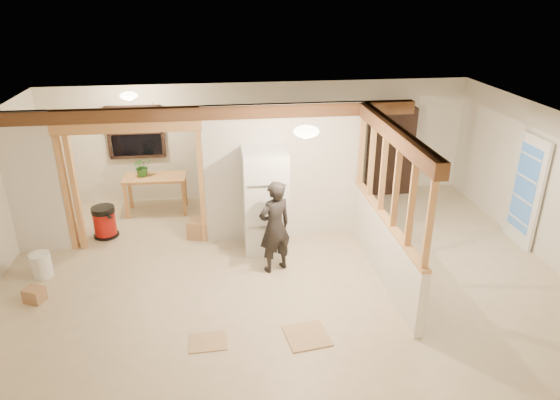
{
  "coord_description": "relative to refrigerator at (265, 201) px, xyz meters",
  "views": [
    {
      "loc": [
        -0.91,
        -7.1,
        4.35
      ],
      "look_at": [
        0.05,
        0.4,
        1.07
      ],
      "focal_mm": 32.0,
      "sensor_mm": 36.0,
      "label": 1
    }
  ],
  "objects": [
    {
      "name": "floor",
      "position": [
        0.16,
        -0.78,
        -0.91
      ],
      "size": [
        9.0,
        6.5,
        0.01
      ],
      "primitive_type": "cube",
      "color": "beige",
      "rests_on": "ground"
    },
    {
      "name": "ceiling",
      "position": [
        0.16,
        -0.78,
        1.59
      ],
      "size": [
        9.0,
        6.5,
        0.01
      ],
      "primitive_type": "cube",
      "color": "white"
    },
    {
      "name": "wall_back",
      "position": [
        0.16,
        2.47,
        0.34
      ],
      "size": [
        9.0,
        0.01,
        2.5
      ],
      "primitive_type": "cube",
      "color": "silver",
      "rests_on": "floor"
    },
    {
      "name": "wall_front",
      "position": [
        0.16,
        -4.03,
        0.34
      ],
      "size": [
        9.0,
        0.01,
        2.5
      ],
      "primitive_type": "cube",
      "color": "silver",
      "rests_on": "floor"
    },
    {
      "name": "wall_right",
      "position": [
        4.66,
        -0.78,
        0.34
      ],
      "size": [
        0.01,
        6.5,
        2.5
      ],
      "primitive_type": "cube",
      "color": "silver",
      "rests_on": "floor"
    },
    {
      "name": "partition_left_stub",
      "position": [
        -3.89,
        0.42,
        0.34
      ],
      "size": [
        0.9,
        0.12,
        2.5
      ],
      "primitive_type": "cube",
      "color": "silver",
      "rests_on": "floor"
    },
    {
      "name": "partition_center",
      "position": [
        0.36,
        0.42,
        0.34
      ],
      "size": [
        2.8,
        0.12,
        2.5
      ],
      "primitive_type": "cube",
      "color": "silver",
      "rests_on": "floor"
    },
    {
      "name": "doorway_frame",
      "position": [
        -2.24,
        0.42,
        0.19
      ],
      "size": [
        2.46,
        0.14,
        2.2
      ],
      "primitive_type": "cube",
      "color": "tan",
      "rests_on": "floor"
    },
    {
      "name": "header_beam_back",
      "position": [
        -0.84,
        0.42,
        1.47
      ],
      "size": [
        7.0,
        0.18,
        0.22
      ],
      "primitive_type": "cube",
      "color": "brown",
      "rests_on": "ceiling"
    },
    {
      "name": "header_beam_right",
      "position": [
        1.76,
        -1.18,
        1.47
      ],
      "size": [
        0.18,
        3.3,
        0.22
      ],
      "primitive_type": "cube",
      "color": "brown",
      "rests_on": "ceiling"
    },
    {
      "name": "pony_wall",
      "position": [
        1.76,
        -1.18,
        -0.41
      ],
      "size": [
        0.12,
        3.2,
        1.0
      ],
      "primitive_type": "cube",
      "color": "silver",
      "rests_on": "floor"
    },
    {
      "name": "stud_partition",
      "position": [
        1.76,
        -1.18,
        0.75
      ],
      "size": [
        0.14,
        3.2,
        1.32
      ],
      "primitive_type": "cube",
      "color": "tan",
      "rests_on": "pony_wall"
    },
    {
      "name": "window_back",
      "position": [
        -2.44,
        2.39,
        0.64
      ],
      "size": [
        1.12,
        0.1,
        1.1
      ],
      "primitive_type": "cube",
      "color": "black",
      "rests_on": "wall_back"
    },
    {
      "name": "french_door",
      "position": [
        4.58,
        -0.38,
        0.09
      ],
      "size": [
        0.12,
        0.86,
        2.0
      ],
      "primitive_type": "cube",
      "color": "white",
      "rests_on": "floor"
    },
    {
      "name": "ceiling_dome_main",
      "position": [
        0.46,
        -1.28,
        1.57
      ],
      "size": [
        0.36,
        0.36,
        0.16
      ],
      "primitive_type": "ellipsoid",
      "color": "#FFEABF",
      "rests_on": "ceiling"
    },
    {
      "name": "ceiling_dome_util",
      "position": [
        -2.34,
        1.52,
        1.57
      ],
      "size": [
        0.32,
        0.32,
        0.14
      ],
      "primitive_type": "ellipsoid",
      "color": "#FFEABF",
      "rests_on": "ceiling"
    },
    {
      "name": "hanging_bulb",
      "position": [
        -1.84,
        0.82,
        1.27
      ],
      "size": [
        0.07,
        0.07,
        0.07
      ],
      "primitive_type": "ellipsoid",
      "color": "#FFD88C",
      "rests_on": "ceiling"
    },
    {
      "name": "refrigerator",
      "position": [
        0.0,
        0.0,
        0.0
      ],
      "size": [
        0.75,
        0.73,
        1.81
      ],
      "primitive_type": "cube",
      "color": "silver",
      "rests_on": "floor"
    },
    {
      "name": "woman",
      "position": [
        0.08,
        -0.77,
        -0.13
      ],
      "size": [
        0.67,
        0.58,
        1.56
      ],
      "primitive_type": "imported",
      "rotation": [
        0.0,
        0.0,
        3.57
      ],
      "color": "black",
      "rests_on": "floor"
    },
    {
      "name": "work_table",
      "position": [
        -2.07,
        1.81,
        -0.52
      ],
      "size": [
        1.26,
        0.66,
        0.78
      ],
      "primitive_type": "cube",
      "rotation": [
        0.0,
        0.0,
        -0.03
      ],
      "color": "tan",
      "rests_on": "floor"
    },
    {
      "name": "potted_plant",
      "position": [
        -2.3,
        1.88,
        0.08
      ],
      "size": [
        0.46,
        0.43,
        0.4
      ],
      "primitive_type": "imported",
      "rotation": [
        0.0,
        0.0,
        0.42
      ],
      "color": "#397434",
      "rests_on": "work_table"
    },
    {
      "name": "shop_vac",
      "position": [
        -2.93,
        0.81,
        -0.61
      ],
      "size": [
        0.57,
        0.57,
        0.6
      ],
      "primitive_type": "cylinder",
      "rotation": [
        0.0,
        0.0,
        0.29
      ],
      "color": "#A0120C",
      "rests_on": "floor"
    },
    {
      "name": "bookshelf",
      "position": [
        3.01,
        2.24,
        0.07
      ],
      "size": [
        0.97,
        0.32,
        1.95
      ],
      "primitive_type": "cube",
      "color": "black",
      "rests_on": "floor"
    },
    {
      "name": "bucket",
      "position": [
        -3.68,
        -0.5,
        -0.7
      ],
      "size": [
        0.41,
        0.41,
        0.41
      ],
      "primitive_type": "cylinder",
      "rotation": [
        0.0,
        0.0,
        0.34
      ],
      "color": "white",
      "rests_on": "floor"
    },
    {
      "name": "box_util_a",
      "position": [
        -1.19,
        0.56,
        -0.74
      ],
      "size": [
        0.47,
        0.43,
        0.34
      ],
      "primitive_type": "cube",
      "rotation": [
        0.0,
        0.0,
        -0.26
      ],
      "color": "#A77950",
      "rests_on": "floor"
    },
    {
      "name": "box_util_b",
      "position": [
        -3.54,
        0.76,
        -0.77
      ],
      "size": [
        0.36,
        0.36,
        0.28
      ],
      "primitive_type": "cube",
      "rotation": [
        0.0,
        0.0,
        -0.25
      ],
      "color": "#A77950",
      "rests_on": "floor"
    },
    {
      "name": "box_front",
      "position": [
        -3.58,
        -1.23,
        -0.8
      ],
      "size": [
        0.34,
        0.31,
        0.22
      ],
      "primitive_type": "cube",
      "rotation": [
        0.0,
        0.0,
        -0.4
      ],
      "color": "#A77950",
      "rests_on": "floor"
    },
    {
      "name": "floor_panel_near",
      "position": [
        0.3,
        -2.55,
        -0.9
      ],
      "size": [
        0.63,
        0.63,
        0.02
      ],
      "primitive_type": "cube",
      "rotation": [
        0.0,
        0.0,
        0.14
      ],
      "color": "tan",
      "rests_on": "floor"
    },
    {
      "name": "floor_panel_far",
      "position": [
        -1.02,
        -2.5,
        -0.9
      ],
      "size": [
        0.5,
        0.41,
        0.02
      ],
      "primitive_type": "cube",
      "rotation": [
        0.0,
        0.0,
        0.03
      ],
      "color": "tan",
      "rests_on": "floor"
    }
  ]
}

